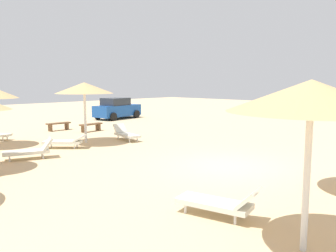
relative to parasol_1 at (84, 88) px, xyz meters
name	(u,v)px	position (x,y,z in m)	size (l,w,h in m)	color
ground_plane	(229,167)	(0.77, -7.91, -2.70)	(80.00, 80.00, 0.00)	#D1B284
parasol_1	(84,88)	(0.00, 0.00, 0.00)	(2.81, 2.81, 2.99)	silver
parasol_3	(311,96)	(-3.47, -12.30, 0.06)	(2.87, 2.87, 3.05)	silver
lounger_0	(30,151)	(-3.55, -1.53, -2.38)	(1.96, 1.27, 0.80)	silver
lounger_1	(66,141)	(-1.43, -0.54, -2.40)	(1.78, 1.83, 0.62)	silver
lounger_3	(219,203)	(-3.24, -10.30, -2.38)	(1.01, 1.96, 0.76)	silver
lounger_7	(126,134)	(1.88, -0.85, -2.38)	(0.95, 1.94, 0.78)	silver
bench_0	(91,126)	(2.39, 3.11, -2.36)	(1.53, 0.53, 0.49)	brown
bench_1	(59,125)	(1.26, 4.97, -2.36)	(1.51, 0.46, 0.49)	brown
parked_car	(117,109)	(8.08, 7.81, -1.88)	(4.18, 2.38, 1.72)	#194C9E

